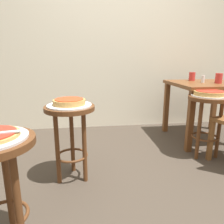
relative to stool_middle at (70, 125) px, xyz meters
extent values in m
plane|color=#42382D|center=(0.54, -0.21, -0.48)|extent=(6.00, 6.00, 0.00)
cube|color=beige|center=(0.54, 1.44, 1.02)|extent=(6.00, 0.10, 3.00)
cylinder|color=#5B3319|center=(-0.32, -0.56, -0.18)|extent=(0.04, 0.04, 0.60)
cylinder|color=#5B3319|center=(-0.22, -0.74, -0.18)|extent=(0.04, 0.04, 0.60)
torus|color=#5B3319|center=(-0.32, -0.68, -0.27)|extent=(0.27, 0.27, 0.02)
cylinder|color=#5B3319|center=(0.00, 0.00, 0.14)|extent=(0.40, 0.40, 0.03)
cylinder|color=#5B3319|center=(0.00, 0.12, -0.18)|extent=(0.04, 0.04, 0.60)
cylinder|color=#5B3319|center=(-0.11, -0.06, -0.18)|extent=(0.04, 0.04, 0.60)
cylinder|color=#5B3319|center=(0.11, -0.06, -0.18)|extent=(0.04, 0.04, 0.60)
torus|color=#5B3319|center=(0.00, 0.00, -0.27)|extent=(0.27, 0.27, 0.02)
cylinder|color=silver|center=(0.00, 0.00, 0.17)|extent=(0.35, 0.35, 0.01)
cylinder|color=tan|center=(0.00, 0.00, 0.19)|extent=(0.25, 0.25, 0.04)
cylinder|color=red|center=(0.00, 0.00, 0.21)|extent=(0.22, 0.22, 0.01)
cylinder|color=#5B3319|center=(1.36, 0.26, 0.14)|extent=(0.40, 0.40, 0.03)
cylinder|color=#5B3319|center=(1.36, 0.38, -0.18)|extent=(0.04, 0.04, 0.60)
cylinder|color=#5B3319|center=(1.25, 0.20, -0.18)|extent=(0.04, 0.04, 0.60)
cylinder|color=#5B3319|center=(1.46, 0.20, -0.18)|extent=(0.04, 0.04, 0.60)
torus|color=#5B3319|center=(1.36, 0.26, -0.27)|extent=(0.27, 0.27, 0.02)
cylinder|color=silver|center=(1.36, 0.26, 0.17)|extent=(0.35, 0.35, 0.01)
cylinder|color=tan|center=(1.36, 0.26, 0.19)|extent=(0.30, 0.30, 0.04)
cylinder|color=red|center=(1.36, 0.26, 0.21)|extent=(0.26, 0.26, 0.01)
cube|color=brown|center=(1.60, 0.72, 0.22)|extent=(0.81, 0.78, 0.04)
cube|color=brown|center=(1.25, 0.38, -0.14)|extent=(0.06, 0.06, 0.68)
cube|color=brown|center=(1.25, 1.06, -0.14)|extent=(0.06, 0.06, 0.68)
cube|color=brown|center=(1.96, 1.06, -0.14)|extent=(0.06, 0.06, 0.68)
cylinder|color=red|center=(1.68, 0.62, 0.30)|extent=(0.08, 0.08, 0.12)
cylinder|color=red|center=(1.52, 0.94, 0.30)|extent=(0.08, 0.08, 0.11)
cylinder|color=white|center=(1.54, 0.72, 0.29)|extent=(0.04, 0.04, 0.09)
cube|color=brown|center=(1.36, 0.16, -0.27)|extent=(0.04, 0.04, 0.42)
camera|label=1|loc=(0.12, -1.68, 0.53)|focal=34.05mm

